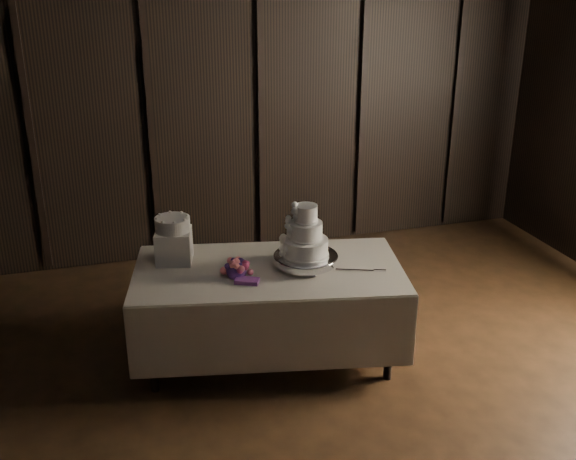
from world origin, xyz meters
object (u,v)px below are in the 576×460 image
(cake_stand, at_px, (306,261))
(small_cake, at_px, (172,224))
(display_table, at_px, (269,309))
(box_pedestal, at_px, (174,246))
(wedding_cake, at_px, (303,237))
(bouquet, at_px, (236,269))

(cake_stand, height_order, small_cake, small_cake)
(display_table, distance_m, box_pedestal, 0.87)
(wedding_cake, height_order, small_cake, wedding_cake)
(display_table, relative_size, small_cake, 8.24)
(display_table, xyz_separation_m, bouquet, (-0.26, -0.07, 0.40))
(bouquet, bearing_deg, box_pedestal, 134.43)
(small_cake, bearing_deg, cake_stand, -21.90)
(cake_stand, relative_size, small_cake, 1.85)
(display_table, relative_size, wedding_cake, 5.46)
(small_cake, bearing_deg, display_table, -26.79)
(cake_stand, distance_m, bouquet, 0.53)
(wedding_cake, bearing_deg, small_cake, 161.29)
(display_table, xyz_separation_m, box_pedestal, (-0.65, 0.33, 0.47))
(cake_stand, bearing_deg, display_table, 171.01)
(bouquet, distance_m, small_cake, 0.61)
(bouquet, bearing_deg, wedding_cake, 1.27)
(cake_stand, height_order, bouquet, bouquet)
(small_cake, bearing_deg, wedding_cake, -23.43)
(display_table, height_order, cake_stand, cake_stand)
(display_table, xyz_separation_m, wedding_cake, (0.25, -0.06, 0.59))
(display_table, distance_m, wedding_cake, 0.64)
(display_table, distance_m, bouquet, 0.48)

